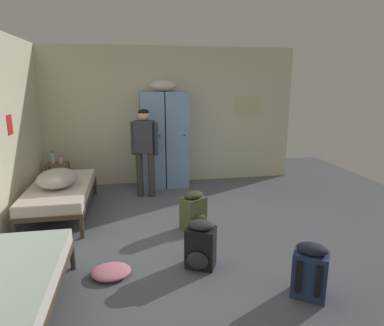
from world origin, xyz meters
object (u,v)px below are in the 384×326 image
(bedding_heap, at_px, (57,178))
(locker_bank, at_px, (164,138))
(bed_left_rear, at_px, (60,191))
(person_traveler, at_px, (145,145))
(shelf_unit, at_px, (58,175))
(clothes_pile_pink, at_px, (111,272))
(backpack_navy, at_px, (310,271))
(backpack_olive, at_px, (194,211))
(lotion_bottle, at_px, (61,160))
(water_bottle, at_px, (52,158))
(backpack_black, at_px, (201,245))

(bedding_heap, bearing_deg, locker_bank, 36.97)
(locker_bank, relative_size, bedding_heap, 2.72)
(bed_left_rear, bearing_deg, person_traveler, 26.10)
(locker_bank, bearing_deg, person_traveler, -125.12)
(shelf_unit, relative_size, clothes_pile_pink, 1.34)
(backpack_navy, bearing_deg, backpack_olive, 115.66)
(lotion_bottle, bearing_deg, water_bottle, 158.20)
(shelf_unit, relative_size, person_traveler, 0.36)
(shelf_unit, distance_m, backpack_navy, 4.81)
(water_bottle, xyz_separation_m, backpack_navy, (3.09, -3.77, -0.41))
(backpack_black, bearing_deg, locker_bank, 91.43)
(lotion_bottle, distance_m, backpack_olive, 2.93)
(lotion_bottle, xyz_separation_m, backpack_olive, (2.12, -1.99, -0.38))
(water_bottle, bearing_deg, backpack_olive, -42.13)
(bedding_heap, bearing_deg, water_bottle, 104.27)
(backpack_black, xyz_separation_m, clothes_pile_pink, (-0.99, -0.01, -0.21))
(backpack_navy, bearing_deg, locker_bank, 104.81)
(locker_bank, height_order, lotion_bottle, locker_bank)
(shelf_unit, distance_m, bedding_heap, 1.29)
(person_traveler, bearing_deg, backpack_navy, -66.43)
(shelf_unit, bearing_deg, bedding_heap, -79.03)
(bed_left_rear, xyz_separation_m, person_traveler, (1.34, 0.66, 0.57))
(person_traveler, distance_m, water_bottle, 1.77)
(bed_left_rear, distance_m, backpack_olive, 2.13)
(water_bottle, distance_m, backpack_navy, 4.89)
(person_traveler, bearing_deg, bedding_heap, -151.12)
(lotion_bottle, relative_size, backpack_black, 0.28)
(bed_left_rear, bearing_deg, backpack_black, -46.04)
(shelf_unit, height_order, bed_left_rear, shelf_unit)
(backpack_black, height_order, clothes_pile_pink, backpack_black)
(shelf_unit, xyz_separation_m, backpack_olive, (2.19, -2.03, -0.09))
(bedding_heap, bearing_deg, backpack_black, -44.52)
(lotion_bottle, bearing_deg, backpack_black, -56.26)
(bedding_heap, height_order, backpack_olive, bedding_heap)
(person_traveler, distance_m, clothes_pile_pink, 2.76)
(person_traveler, relative_size, water_bottle, 7.08)
(locker_bank, xyz_separation_m, shelf_unit, (-2.00, -0.09, -0.62))
(lotion_bottle, relative_size, backpack_navy, 0.28)
(bed_left_rear, xyz_separation_m, backpack_navy, (2.76, -2.60, -0.12))
(locker_bank, xyz_separation_m, water_bottle, (-2.08, -0.07, -0.30))
(person_traveler, xyz_separation_m, backpack_black, (0.48, -2.55, -0.69))
(locker_bank, distance_m, water_bottle, 2.10)
(bed_left_rear, height_order, backpack_olive, backpack_olive)
(bed_left_rear, xyz_separation_m, clothes_pile_pink, (0.84, -1.90, -0.34))
(bed_left_rear, bearing_deg, water_bottle, 105.75)
(backpack_navy, height_order, backpack_olive, same)
(clothes_pile_pink, bearing_deg, backpack_olive, 42.92)
(water_bottle, bearing_deg, backpack_navy, -50.62)
(bed_left_rear, relative_size, bedding_heap, 2.50)
(clothes_pile_pink, bearing_deg, backpack_black, 0.52)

